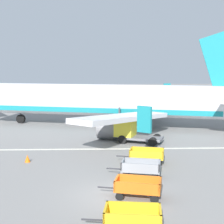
% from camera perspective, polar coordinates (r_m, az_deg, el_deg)
% --- Properties ---
extents(ground_plane, '(220.00, 220.00, 0.00)m').
position_cam_1_polar(ground_plane, '(19.73, 0.27, -13.76)').
color(ground_plane, gray).
extents(apron_stripe, '(120.00, 0.36, 0.01)m').
position_cam_1_polar(apron_stripe, '(29.82, -0.55, -6.20)').
color(apron_stripe, silver).
rests_on(apron_stripe, ground).
extents(airplane, '(37.23, 30.16, 11.34)m').
position_cam_1_polar(airplane, '(39.82, -0.22, 1.85)').
color(airplane, silver).
rests_on(airplane, ground).
extents(baggage_cart_second_in_row, '(3.62, 1.71, 1.07)m').
position_cam_1_polar(baggage_cart_second_in_row, '(15.71, 3.43, -17.31)').
color(baggage_cart_second_in_row, gold).
rests_on(baggage_cart_second_in_row, ground).
extents(baggage_cart_third_in_row, '(3.62, 1.95, 1.07)m').
position_cam_1_polar(baggage_cart_third_in_row, '(19.25, 4.36, -12.44)').
color(baggage_cart_third_in_row, orange).
rests_on(baggage_cart_third_in_row, ground).
extents(baggage_cart_fourth_in_row, '(3.63, 1.90, 1.07)m').
position_cam_1_polar(baggage_cart_fourth_in_row, '(22.60, 4.84, -9.31)').
color(baggage_cart_fourth_in_row, gray).
rests_on(baggage_cart_fourth_in_row, ground).
extents(baggage_cart_far_end, '(3.63, 1.90, 1.07)m').
position_cam_1_polar(baggage_cart_far_end, '(25.64, 5.82, -7.23)').
color(baggage_cart_far_end, gold).
rests_on(baggage_cart_far_end, ground).
extents(service_truck_beside_carts, '(4.77, 3.40, 2.10)m').
position_cam_1_polar(service_truck_beside_carts, '(32.19, 3.08, -3.15)').
color(service_truck_beside_carts, slate).
rests_on(service_truck_beside_carts, ground).
extents(traffic_cone_near_plane, '(0.43, 0.43, 0.56)m').
position_cam_1_polar(traffic_cone_near_plane, '(26.63, -13.98, -7.56)').
color(traffic_cone_near_plane, orange).
rests_on(traffic_cone_near_plane, ground).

